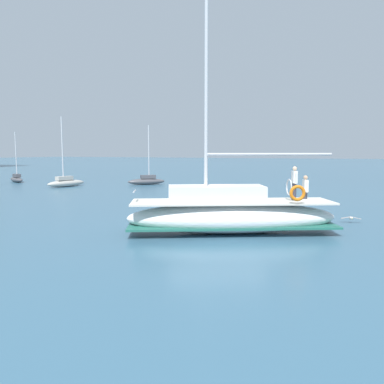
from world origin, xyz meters
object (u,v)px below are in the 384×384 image
at_px(main_sailboat, 230,213).
at_px(moored_cutter_left, 16,178).
at_px(moored_sloop_far, 66,182).
at_px(mooring_buoy, 194,207).
at_px(moored_sloop_near, 147,180).
at_px(seagull, 351,218).

bearing_deg(main_sailboat, moored_cutter_left, 62.91).
relative_size(moored_sloop_far, moored_cutter_left, 1.21).
height_order(moored_cutter_left, mooring_buoy, moored_cutter_left).
xyz_separation_m(main_sailboat, moored_cutter_left, (16.96, 33.14, -0.45)).
height_order(main_sailboat, moored_sloop_far, main_sailboat).
distance_m(moored_sloop_near, seagull, 26.88).
bearing_deg(moored_sloop_far, moored_sloop_near, -48.28).
relative_size(moored_sloop_near, seagull, 6.66).
bearing_deg(moored_cutter_left, mooring_buoy, -111.75).
bearing_deg(main_sailboat, mooring_buoy, 38.09).
xyz_separation_m(seagull, mooring_buoy, (0.55, 9.27, -0.08)).
xyz_separation_m(main_sailboat, moored_sloop_far, (14.76, 23.31, -0.39)).
relative_size(main_sailboat, mooring_buoy, 14.66).
height_order(seagull, mooring_buoy, mooring_buoy).
relative_size(moored_cutter_left, mooring_buoy, 6.73).
xyz_separation_m(moored_sloop_near, moored_cutter_left, (-3.59, 16.32, -0.03)).
xyz_separation_m(moored_sloop_far, moored_cutter_left, (2.19, 9.83, -0.06)).
xyz_separation_m(moored_cutter_left, seagull, (-12.08, -38.15, -0.19)).
distance_m(moored_sloop_near, moored_cutter_left, 16.71).
relative_size(moored_sloop_far, seagull, 7.34).
relative_size(main_sailboat, seagull, 13.23).
relative_size(moored_cutter_left, seagull, 6.08).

